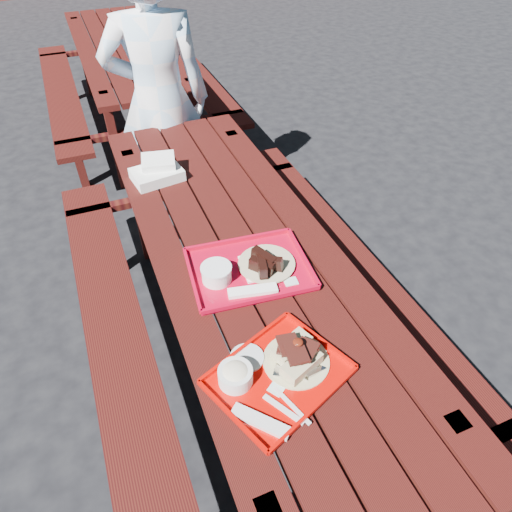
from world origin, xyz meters
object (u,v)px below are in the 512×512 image
picnic_table_far (127,67)px  far_tray (248,269)px  picnic_table_near (243,278)px  person (159,102)px  near_tray (274,369)px

picnic_table_far → far_tray: bearing=-90.7°
picnic_table_near → person: bearing=91.1°
picnic_table_near → person: (-0.02, 1.32, 0.29)m
picnic_table_far → person: (-0.02, -1.48, 0.29)m
picnic_table_near → person: person is taller
far_tray → picnic_table_near: bearing=76.5°
near_tray → person: (0.10, 1.93, 0.06)m
picnic_table_near → person: size_ratio=1.42×
picnic_table_near → near_tray: size_ratio=4.93×
near_tray → far_tray: near_tray is taller
person → picnic_table_far: bearing=-79.4°
picnic_table_near → picnic_table_far: same height
near_tray → far_tray: bearing=78.8°
picnic_table_far → person: size_ratio=1.42×
picnic_table_far → near_tray: size_ratio=4.93×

